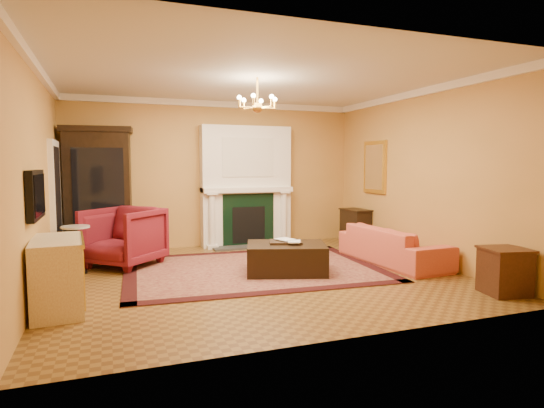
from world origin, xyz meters
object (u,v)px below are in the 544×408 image
pedestal_table (76,246)px  leather_ottoman (286,258)px  china_cabinet (99,194)px  console_table (355,228)px  wingback_armchair (123,234)px  coral_sofa (393,239)px  end_table (505,272)px  commode (58,275)px

pedestal_table → leather_ottoman: (3.09, -1.10, -0.20)m
china_cabinet → console_table: china_cabinet is taller
wingback_armchair → pedestal_table: 0.78m
coral_sofa → end_table: coral_sofa is taller
china_cabinet → end_table: (5.02, -4.60, -0.85)m
china_cabinet → commode: size_ratio=2.02×
pedestal_table → end_table: pedestal_table is taller
china_cabinet → pedestal_table: 1.64m
wingback_armchair → commode: (-0.81, -2.16, -0.12)m
china_cabinet → pedestal_table: size_ratio=3.04×
pedestal_table → commode: bearing=-93.0°
console_table → leather_ottoman: bearing=-145.0°
leather_ottoman → coral_sofa: bearing=19.4°
wingback_armchair → console_table: 4.72m
china_cabinet → commode: china_cabinet is taller
china_cabinet → leather_ottoman: bearing=-36.6°
end_table → wingback_armchair: bearing=143.3°
coral_sofa → leather_ottoman: bearing=88.5°
china_cabinet → pedestal_table: (-0.33, -1.44, -0.71)m
pedestal_table → leather_ottoman: size_ratio=0.62×
china_cabinet → end_table: china_cabinet is taller
wingback_armchair → commode: bearing=-67.1°
pedestal_table → console_table: pedestal_table is taller
pedestal_table → commode: 1.86m
commode → coral_sofa: commode is taller
pedestal_table → commode: (-0.10, -1.86, -0.01)m
console_table → leather_ottoman: (-2.33, -1.85, -0.12)m
china_cabinet → leather_ottoman: (2.75, -2.54, -0.90)m
console_table → wingback_armchair: bearing=-178.1°
china_cabinet → leather_ottoman: china_cabinet is taller
commode → leather_ottoman: bearing=9.6°
wingback_armchair → leather_ottoman: size_ratio=0.90×
pedestal_table → end_table: bearing=-30.5°
pedestal_table → coral_sofa: (5.08, -1.06, -0.01)m
commode → leather_ottoman: size_ratio=0.94×
commode → coral_sofa: 5.24m
pedestal_table → console_table: size_ratio=1.03×
coral_sofa → leather_ottoman: (-2.00, -0.04, -0.18)m
commode → coral_sofa: size_ratio=0.53×
wingback_armchair → leather_ottoman: 2.77m
end_table → commode: bearing=166.6°
pedestal_table → console_table: 5.47m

